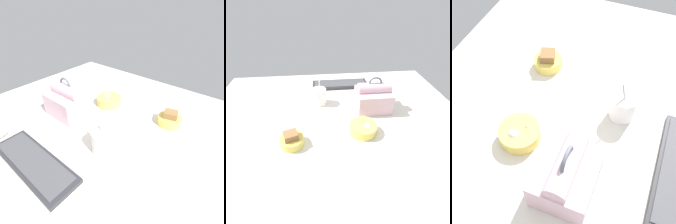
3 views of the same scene
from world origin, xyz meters
The scene contains 6 objects.
desk_surface centered at (0.00, 0.00, 1.00)cm, with size 140.00×110.00×2.00cm.
keyboard centered at (6.85, 35.72, 3.02)cm, with size 37.11×12.17×2.10cm.
lunch_bag centered at (21.97, 7.37, 8.89)cm, with size 18.23×15.73×19.18cm.
soup_cup centered at (-7.38, 15.40, 6.82)cm, with size 8.27×8.27×15.31cm.
bento_bowl_sandwich centered at (-19.79, -16.17, 4.48)cm, with size 10.54×10.54×6.65cm.
bento_bowl_snacks centered at (12.56, -11.53, 4.45)cm, with size 12.80×12.80×5.69cm.
Camera 1 is at (-39.90, 49.47, 52.12)cm, focal length 28.00 mm.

